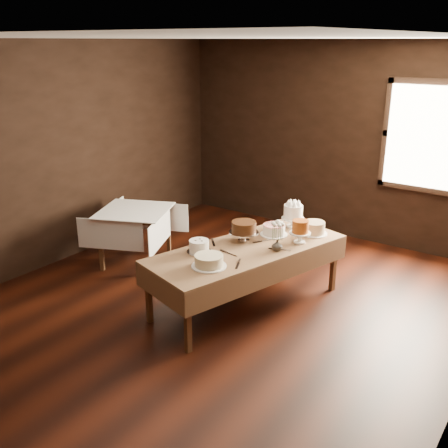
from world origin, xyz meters
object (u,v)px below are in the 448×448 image
cake_caramel (300,233)px  cake_server_b (237,266)px  cake_server_d (284,250)px  flower_vase (277,245)px  cake_speckled (314,228)px  display_table (247,252)px  cake_lattice (274,230)px  cake_server_c (266,240)px  cake_cream (209,261)px  cake_server_e (214,244)px  side_table (134,216)px  cake_swirl (199,247)px  cake_server_a (231,254)px  cake_meringue (293,217)px  cake_chocolate (244,232)px

cake_caramel → cake_server_b: bearing=-102.7°
cake_server_d → flower_vase: 0.10m
cake_speckled → cake_server_b: bearing=-99.4°
display_table → cake_server_d: 0.40m
cake_speckled → display_table: bearing=-116.4°
cake_speckled → cake_lattice: size_ratio=0.99×
cake_lattice → cake_server_d: 0.45m
cake_server_c → cake_speckled: bearing=-5.2°
cake_cream → cake_server_e: size_ratio=1.66×
cake_server_c → cake_server_e: size_ratio=1.00×
cake_server_c → cake_server_d: bearing=-83.4°
cake_server_e → side_table: bearing=-143.5°
cake_swirl → cake_server_e: bearing=92.8°
cake_server_b → cake_server_d: 0.65m
side_table → flower_vase: bearing=-0.7°
side_table → cake_server_b: size_ratio=4.75×
cake_lattice → cake_server_b: (0.15, -0.95, -0.05)m
cake_server_d → cake_server_e: (-0.70, -0.30, 0.00)m
cake_server_a → flower_vase: size_ratio=2.03×
side_table → cake_speckled: bearing=16.3°
cake_swirl → cake_cream: (0.30, -0.23, -0.01)m
cake_meringue → cake_caramel: size_ratio=1.04×
cake_lattice → cake_server_e: 0.74m
side_table → flower_vase: size_ratio=9.63×
cake_swirl → cake_server_e: 0.28m
cake_caramel → cake_swirl: bearing=-130.6°
cake_meringue → cake_speckled: cake_meringue is taller
cake_cream → cake_server_a: 0.38m
cake_cream → flower_vase: size_ratio=3.36×
side_table → cake_swirl: (1.49, -0.54, 0.11)m
cake_meringue → cake_caramel: (0.31, -0.41, -0.01)m
cake_server_d → flower_vase: (-0.05, -0.06, 0.06)m
side_table → cake_server_a: bearing=-12.5°
display_table → cake_cream: cake_cream is taller
cake_lattice → cake_server_a: cake_lattice is taller
cake_server_b → flower_vase: size_ratio=2.03×
cake_cream → cake_server_c: bearing=84.0°
side_table → cake_chocolate: cake_chocolate is taller
cake_lattice → cake_server_b: 0.97m
cake_speckled → cake_lattice: bearing=-139.9°
cake_meringue → cake_speckled: (0.31, -0.07, -0.06)m
cake_server_b → cake_server_d: same height
cake_cream → cake_server_c: (0.10, 0.92, -0.05)m
flower_vase → cake_lattice: bearing=124.5°
cake_speckled → cake_swirl: size_ratio=1.16×
side_table → cake_server_b: 2.10m
cake_speckled → cake_server_a: cake_speckled is taller
cake_server_a → cake_cream: bearing=-82.2°
cake_swirl → cake_server_b: 0.53m
cake_server_d → cake_lattice: bearing=112.3°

